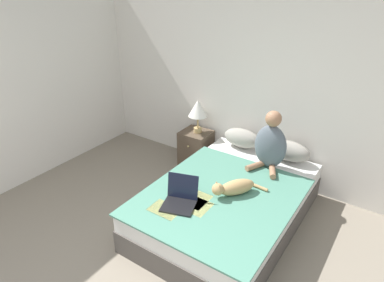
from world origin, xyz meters
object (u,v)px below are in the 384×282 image
Objects in this scene: person_sitting at (270,144)px; table_lamp at (198,109)px; bed at (228,205)px; laptop_open at (180,199)px; pillow_far at (289,151)px; cat_tabby at (234,187)px; nightstand at (196,148)px; pillow_near at (242,138)px.

table_lamp is at bearing 168.11° from person_sitting.
bed is 3.04× the size of person_sitting.
laptop_open is at bearing -63.07° from table_lamp.
pillow_far reaches higher than cat_tabby.
cat_tabby is (-0.07, -0.74, -0.21)m from person_sitting.
bed is at bearing -109.10° from pillow_far.
pillow_near is at bearing 3.61° from nightstand.
laptop_open is (-0.44, -1.18, -0.24)m from person_sitting.
bed is at bearing 46.10° from laptop_open.
cat_tabby is 1.50m from table_lamp.
pillow_near is 0.77m from nightstand.
pillow_near is 1.11m from cat_tabby.
person_sitting reaches higher than laptop_open.
pillow_near is at bearing 150.05° from person_sitting.
nightstand is (-1.19, 0.24, -0.51)m from person_sitting.
pillow_far is at bearing 50.33° from laptop_open.
cat_tabby is at bearing -95.64° from person_sitting.
pillow_far is 0.36m from person_sitting.
nightstand is at bearing -171.38° from table_lamp.
nightstand is at bearing -178.12° from pillow_far.
pillow_near is 0.97× the size of nightstand.
person_sitting is (-0.14, -0.29, 0.17)m from pillow_far.
cat_tabby is 0.58m from laptop_open.
cat_tabby is at bearing -67.55° from pillow_near.
laptop_open is at bearing -87.84° from pillow_near.
bed is 0.85m from person_sitting.
person_sitting is at bearing -151.21° from cat_tabby.
pillow_near reaches higher than bed.
nightstand is (-0.70, -0.04, -0.34)m from pillow_near.
cat_tabby is (0.10, -0.10, 0.32)m from bed.
cat_tabby is (-0.22, -1.02, -0.04)m from pillow_far.
table_lamp reaches higher than pillow_far.
pillow_far is 1.05× the size of table_lamp.
nightstand is 1.08× the size of table_lamp.
table_lamp is (-0.99, 0.89, 0.63)m from bed.
nightstand is (-1.12, 0.98, -0.30)m from cat_tabby.
table_lamp is at bearing -97.52° from cat_tabby.
laptop_open reaches higher than nightstand.
bed is at bearing -98.80° from cat_tabby.
pillow_near is 0.64m from pillow_far.
pillow_near reaches higher than nightstand.
pillow_far reaches higher than bed.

